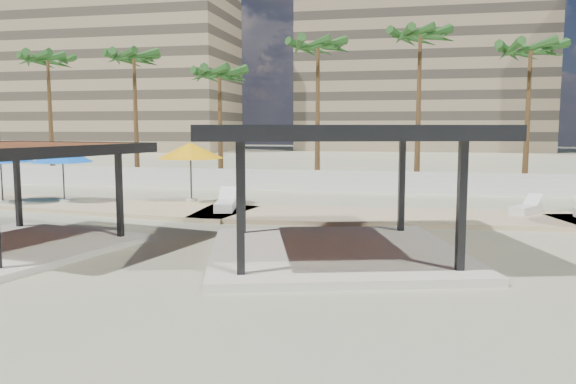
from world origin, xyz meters
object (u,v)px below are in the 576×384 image
at_px(pavilion_central, 335,179).
at_px(lounger_b, 526,209).
at_px(lounger_a, 226,205).
at_px(pavilion_west, 7,187).
at_px(umbrella_a, 0,155).

relative_size(pavilion_central, lounger_b, 4.60).
bearing_deg(lounger_a, pavilion_central, -153.32).
bearing_deg(lounger_b, pavilion_west, 153.49).
xyz_separation_m(pavilion_west, lounger_a, (4.05, 8.02, -1.48)).
bearing_deg(pavilion_central, lounger_a, 112.78).
height_order(lounger_a, lounger_b, lounger_a).
bearing_deg(pavilion_central, umbrella_a, 141.44).
distance_m(pavilion_central, lounger_a, 8.93).
xyz_separation_m(lounger_a, lounger_b, (12.17, 1.58, -0.03)).
distance_m(pavilion_central, umbrella_a, 17.49).
distance_m(pavilion_west, umbrella_a, 10.30).
xyz_separation_m(pavilion_central, lounger_b, (6.67, 8.38, -1.83)).
relative_size(lounger_a, lounger_b, 1.23).
bearing_deg(umbrella_a, pavilion_west, -49.92).
bearing_deg(umbrella_a, lounger_b, 4.33).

